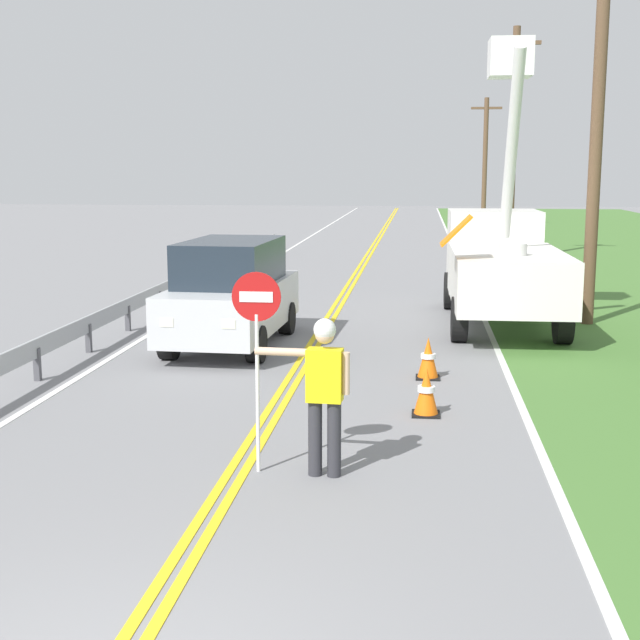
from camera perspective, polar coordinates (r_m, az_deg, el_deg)
centerline_yellow_left at (r=25.20m, az=1.54°, el=1.91°), size 0.11×110.00×0.01m
centerline_yellow_right at (r=25.19m, az=1.95°, el=1.90°), size 0.11×110.00×0.01m
edge_line_right at (r=25.16m, az=9.95°, el=1.75°), size 0.12×110.00×0.01m
edge_line_left at (r=25.74m, az=-6.27°, el=2.02°), size 0.12×110.00×0.01m
flagger_worker at (r=9.86m, az=0.25°, el=-4.37°), size 1.09×0.27×1.83m
stop_sign_paddle at (r=9.88m, az=-4.15°, el=-0.44°), size 0.56×0.04×2.33m
utility_bucket_truck at (r=20.37m, az=11.68°, el=3.89°), size 2.67×6.83×6.20m
oncoming_suv_nearest at (r=17.31m, az=-5.79°, el=1.77°), size 2.07×4.68×2.10m
utility_pole_near at (r=20.52m, az=17.63°, el=12.41°), size 1.80×0.28×8.74m
utility_pole_mid at (r=34.44m, az=12.46°, el=11.34°), size 1.80×0.28×8.68m
utility_pole_far at (r=53.34m, az=10.70°, el=10.18°), size 1.80×0.28×7.60m
traffic_cone_lead at (r=12.55m, az=6.94°, el=-4.69°), size 0.40×0.40×0.70m
traffic_cone_mid at (r=14.73m, az=7.06°, el=-2.52°), size 0.40×0.40×0.70m
guardrail_left_shoulder at (r=22.59m, az=-9.65°, el=2.17°), size 0.10×32.00×0.71m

